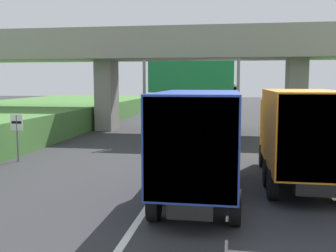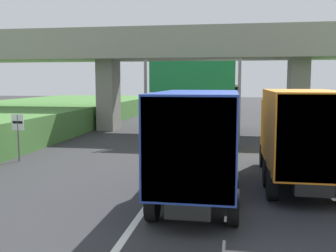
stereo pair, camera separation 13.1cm
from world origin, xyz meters
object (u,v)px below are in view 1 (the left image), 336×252
Objects in this scene: truck_silver at (220,106)px; overhead_highway_sign at (190,82)px; truck_orange at (297,131)px; truck_black at (226,96)px; car_yellow at (214,136)px; truck_blue at (201,139)px; speed_limit_sign at (17,130)px.

overhead_highway_sign is at bearing -105.32° from truck_silver.
truck_silver is 15.53m from truck_orange.
overhead_highway_sign is 0.81× the size of truck_black.
truck_silver reaches higher than car_yellow.
truck_silver is 1.00× the size of truck_blue.
car_yellow is (-3.25, 6.29, -1.08)m from truck_orange.
truck_blue is at bearing -143.63° from truck_orange.
truck_blue is 4.15m from truck_orange.
overhead_highway_sign is at bearing 119.66° from car_yellow.
overhead_highway_sign is at bearing 118.03° from truck_orange.
truck_orange is (3.34, 2.46, 0.00)m from truck_blue.
truck_silver is 8.97m from car_yellow.
car_yellow is at bearing -60.34° from overhead_highway_sign.
truck_black is 1.00× the size of truck_blue.
overhead_highway_sign is 0.81× the size of truck_orange.
truck_orange is at bearing -85.09° from truck_black.
truck_blue is (8.90, -4.58, 0.46)m from speed_limit_sign.
car_yellow is (0.10, 8.75, -1.08)m from truck_blue.
truck_black is 37.56m from truck_blue.
overhead_highway_sign is 26.12m from truck_black.
speed_limit_sign is 12.43m from truck_orange.
truck_orange is (3.17, -15.20, 0.00)m from truck_silver.
speed_limit_sign is at bearing -155.09° from car_yellow.
speed_limit_sign is at bearing 170.19° from truck_orange.
truck_silver is at bearing -90.43° from truck_black.
truck_silver is 17.67m from truck_blue.
truck_blue and truck_orange have the same top height.
truck_black is (1.82, 26.00, -1.78)m from overhead_highway_sign.
car_yellow is (-0.23, -28.80, -1.08)m from truck_black.
truck_blue is 1.00× the size of truck_orange.
truck_silver is 1.00× the size of truck_orange.
truck_orange is at bearing -62.71° from car_yellow.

